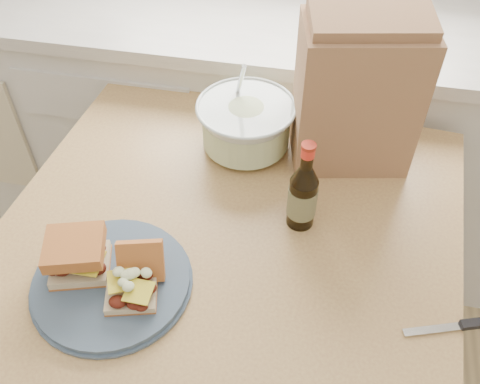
% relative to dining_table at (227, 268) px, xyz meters
% --- Properties ---
extents(cabinet_run, '(2.50, 0.64, 0.94)m').
position_rel_dining_table_xyz_m(cabinet_run, '(0.01, 0.79, -0.23)').
color(cabinet_run, silver).
rests_on(cabinet_run, ground).
extents(dining_table, '(1.07, 1.07, 0.82)m').
position_rel_dining_table_xyz_m(dining_table, '(0.00, 0.00, 0.00)').
color(dining_table, tan).
rests_on(dining_table, ground).
extents(plate, '(0.31, 0.31, 0.02)m').
position_rel_dining_table_xyz_m(plate, '(-0.19, -0.17, 0.13)').
color(plate, '#42556B').
rests_on(plate, dining_table).
extents(sandwich_left, '(0.14, 0.13, 0.08)m').
position_rel_dining_table_xyz_m(sandwich_left, '(-0.26, -0.15, 0.18)').
color(sandwich_left, beige).
rests_on(sandwich_left, plate).
extents(sandwich_right, '(0.11, 0.15, 0.08)m').
position_rel_dining_table_xyz_m(sandwich_right, '(-0.14, -0.18, 0.17)').
color(sandwich_right, beige).
rests_on(sandwich_right, plate).
extents(coleslaw_bowl, '(0.24, 0.24, 0.24)m').
position_rel_dining_table_xyz_m(coleslaw_bowl, '(-0.01, 0.29, 0.18)').
color(coleslaw_bowl, silver).
rests_on(coleslaw_bowl, dining_table).
extents(beer_bottle, '(0.06, 0.06, 0.22)m').
position_rel_dining_table_xyz_m(beer_bottle, '(0.15, 0.07, 0.20)').
color(beer_bottle, black).
rests_on(beer_bottle, dining_table).
extents(knife, '(0.18, 0.07, 0.01)m').
position_rel_dining_table_xyz_m(knife, '(0.49, -0.13, 0.13)').
color(knife, silver).
rests_on(knife, dining_table).
extents(paper_bag, '(0.30, 0.22, 0.35)m').
position_rel_dining_table_xyz_m(paper_bag, '(0.24, 0.31, 0.30)').
color(paper_bag, '#916746').
rests_on(paper_bag, dining_table).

